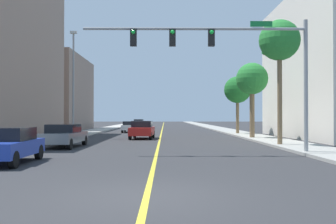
# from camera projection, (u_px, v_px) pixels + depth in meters

# --- Properties ---
(ground) EXTENTS (192.00, 192.00, 0.00)m
(ground) POSITION_uv_depth(u_px,v_px,m) (162.00, 130.00, 50.68)
(ground) COLOR #2D2D30
(sidewalk_left) EXTENTS (2.96, 168.00, 0.15)m
(sidewalk_left) POSITION_uv_depth(u_px,v_px,m) (100.00, 130.00, 50.61)
(sidewalk_left) COLOR #B2ADA3
(sidewalk_left) RESTS_ON ground
(sidewalk_right) EXTENTS (2.96, 168.00, 0.15)m
(sidewalk_right) POSITION_uv_depth(u_px,v_px,m) (224.00, 130.00, 50.74)
(sidewalk_right) COLOR #9E9B93
(sidewalk_right) RESTS_ON ground
(lane_marking_center) EXTENTS (0.16, 144.00, 0.01)m
(lane_marking_center) POSITION_uv_depth(u_px,v_px,m) (162.00, 130.00, 50.68)
(lane_marking_center) COLOR yellow
(lane_marking_center) RESTS_ON ground
(building_left_far) EXTENTS (13.40, 15.66, 10.45)m
(building_left_far) POSITION_uv_depth(u_px,v_px,m) (37.00, 93.00, 52.96)
(building_left_far) COLOR gray
(building_left_far) RESTS_ON ground
(traffic_signal_mast) EXTENTS (11.18, 0.36, 6.55)m
(traffic_signal_mast) POSITION_uv_depth(u_px,v_px,m) (230.00, 52.00, 18.32)
(traffic_signal_mast) COLOR gray
(traffic_signal_mast) RESTS_ON sidewalk_right
(street_lamp) EXTENTS (0.56, 0.28, 9.17)m
(street_lamp) POSITION_uv_depth(u_px,v_px,m) (73.00, 79.00, 32.01)
(street_lamp) COLOR gray
(street_lamp) RESTS_ON sidewalk_left
(palm_near) EXTENTS (2.56, 2.56, 7.82)m
(palm_near) POSITION_uv_depth(u_px,v_px,m) (279.00, 42.00, 23.18)
(palm_near) COLOR brown
(palm_near) RESTS_ON sidewalk_right
(palm_mid) EXTENTS (2.65, 2.65, 6.24)m
(palm_mid) POSITION_uv_depth(u_px,v_px,m) (252.00, 80.00, 30.89)
(palm_mid) COLOR brown
(palm_mid) RESTS_ON sidewalk_right
(palm_far) EXTENTS (2.80, 2.80, 5.96)m
(palm_far) POSITION_uv_depth(u_px,v_px,m) (237.00, 90.00, 38.63)
(palm_far) COLOR brown
(palm_far) RESTS_ON sidewalk_right
(car_red) EXTENTS (2.02, 4.25, 1.52)m
(car_red) POSITION_uv_depth(u_px,v_px,m) (142.00, 130.00, 31.29)
(car_red) COLOR red
(car_red) RESTS_ON ground
(car_black) EXTENTS (1.86, 4.61, 1.44)m
(car_black) POSITION_uv_depth(u_px,v_px,m) (139.00, 123.00, 63.26)
(car_black) COLOR black
(car_black) RESTS_ON ground
(car_gray) EXTENTS (2.05, 4.56, 1.41)m
(car_gray) POSITION_uv_depth(u_px,v_px,m) (64.00, 135.00, 22.51)
(car_gray) COLOR slate
(car_gray) RESTS_ON ground
(car_white) EXTENTS (1.81, 4.50, 1.33)m
(car_white) POSITION_uv_depth(u_px,v_px,m) (130.00, 127.00, 44.20)
(car_white) COLOR white
(car_white) RESTS_ON ground
(car_blue) EXTENTS (1.89, 4.04, 1.43)m
(car_blue) POSITION_uv_depth(u_px,v_px,m) (8.00, 145.00, 14.70)
(car_blue) COLOR #1E389E
(car_blue) RESTS_ON ground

